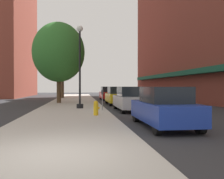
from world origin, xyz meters
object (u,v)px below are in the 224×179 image
object	(u,v)px
tree_mid	(62,60)
car_blue	(164,108)
lamppost	(80,65)
car_yellow	(117,96)
fire_hydrant	(96,108)
car_silver	(130,99)
tree_near	(59,52)
parking_meter_near	(102,98)
car_red	(108,94)

from	to	relation	value
tree_mid	car_blue	size ratio (longest dim) A/B	1.77
lamppost	car_yellow	bearing A→B (deg)	53.91
lamppost	car_yellow	size ratio (longest dim) A/B	1.37
fire_hydrant	car_yellow	size ratio (longest dim) A/B	0.18
fire_hydrant	car_blue	size ratio (longest dim) A/B	0.18
lamppost	car_silver	xyz separation A→B (m)	(3.40, -1.27, -2.39)
lamppost	tree_near	distance (m)	6.66
lamppost	tree_near	bearing A→B (deg)	108.01
car_yellow	car_silver	bearing A→B (deg)	-88.88
car_blue	fire_hydrant	bearing A→B (deg)	126.76
lamppost	tree_mid	distance (m)	16.46
tree_near	tree_mid	size ratio (longest dim) A/B	1.01
parking_meter_near	tree_mid	xyz separation A→B (m)	(-3.79, 17.91, 4.30)
fire_hydrant	lamppost	bearing A→B (deg)	100.69
lamppost	car_silver	size ratio (longest dim) A/B	1.37
car_blue	car_yellow	world-z (taller)	same
lamppost	car_yellow	distance (m)	6.25
tree_near	car_blue	world-z (taller)	tree_near
tree_near	car_yellow	size ratio (longest dim) A/B	1.78
lamppost	fire_hydrant	bearing A→B (deg)	-79.31
tree_near	car_red	world-z (taller)	tree_near
tree_mid	car_blue	bearing A→B (deg)	-76.66
parking_meter_near	car_red	size ratio (longest dim) A/B	0.30
car_silver	car_yellow	distance (m)	5.94
tree_near	tree_mid	xyz separation A→B (m)	(-0.35, 10.05, 0.33)
fire_hydrant	parking_meter_near	size ratio (longest dim) A/B	0.60
tree_mid	car_red	bearing A→B (deg)	-35.64
tree_mid	car_red	world-z (taller)	tree_mid
tree_mid	car_yellow	distance (m)	13.60
lamppost	fire_hydrant	size ratio (longest dim) A/B	7.47
fire_hydrant	tree_mid	world-z (taller)	tree_mid
tree_mid	parking_meter_near	bearing A→B (deg)	-78.06
car_blue	car_silver	world-z (taller)	same
tree_near	car_blue	xyz separation A→B (m)	(5.39, -14.15, -4.11)
parking_meter_near	tree_near	world-z (taller)	tree_near
tree_near	car_silver	size ratio (longest dim) A/B	1.78
fire_hydrant	car_yellow	distance (m)	9.54
car_blue	car_yellow	distance (m)	12.70
car_blue	tree_near	bearing A→B (deg)	111.67
parking_meter_near	tree_near	bearing A→B (deg)	113.66
parking_meter_near	car_silver	world-z (taller)	car_silver
car_silver	car_red	bearing A→B (deg)	91.68
fire_hydrant	parking_meter_near	world-z (taller)	parking_meter_near
parking_meter_near	car_silver	xyz separation A→B (m)	(1.95, 0.47, -0.14)
tree_mid	car_red	distance (m)	8.34
car_blue	car_red	xyz separation A→B (m)	(0.00, 20.08, 0.00)
fire_hydrant	car_red	size ratio (longest dim) A/B	0.18
fire_hydrant	car_yellow	bearing A→B (deg)	74.48
lamppost	tree_mid	bearing A→B (deg)	98.22
fire_hydrant	car_blue	bearing A→B (deg)	-54.04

